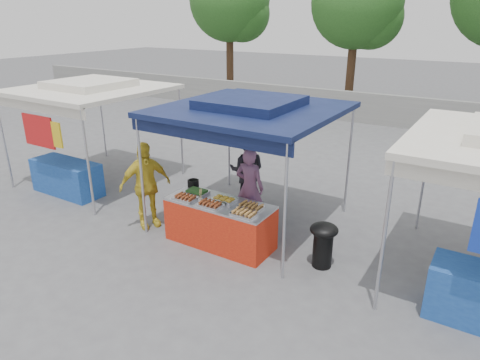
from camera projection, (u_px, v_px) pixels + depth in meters
The scene contains 22 objects.
ground_plane at pixel (223, 241), 8.12m from camera, with size 80.00×80.00×0.00m, color #565658.
back_wall at pixel (381, 110), 16.62m from camera, with size 40.00×0.25×1.20m, color gray.
main_canopy at pixel (250, 109), 8.04m from camera, with size 3.20×3.20×2.57m.
neighbor_stall_left at pixel (80, 123), 10.22m from camera, with size 3.20×3.20×2.57m.
tree_0 at pixel (233, 4), 20.56m from camera, with size 3.87×3.87×6.66m.
tree_1 at pixel (360, 6), 17.44m from camera, with size 3.74×3.72×6.40m.
vendor_table at pixel (220, 223), 7.88m from camera, with size 2.00×0.80×0.85m.
food_tray_fl at pixel (185, 198), 7.83m from camera, with size 0.42×0.30×0.07m.
food_tray_fm at pixel (210, 205), 7.55m from camera, with size 0.42×0.30×0.07m.
food_tray_fr at pixel (244, 214), 7.20m from camera, with size 0.42×0.30×0.07m.
food_tray_bl at pixel (197, 192), 8.09m from camera, with size 0.42×0.30×0.07m.
food_tray_bm at pixel (224, 199), 7.77m from camera, with size 0.42×0.30×0.07m.
food_tray_br at pixel (251, 207), 7.47m from camera, with size 0.42×0.30×0.07m.
cooking_pot at pixel (193, 183), 8.43m from camera, with size 0.22×0.22×0.13m, color black.
skewer_cup at pixel (200, 202), 7.62m from camera, with size 0.08×0.08×0.11m, color #B4B4BB.
wok_burner at pixel (323, 241), 7.15m from camera, with size 0.48×0.48×0.80m.
crate_left at pixel (216, 218), 8.70m from camera, with size 0.51×0.35×0.30m, color #13319C.
crate_right at pixel (248, 226), 8.40m from camera, with size 0.48×0.34×0.29m, color #13319C.
crate_stacked at pixel (248, 213), 8.30m from camera, with size 0.46×0.32×0.28m, color #13319C.
vendor_woman at pixel (250, 188), 8.48m from camera, with size 0.60×0.39×1.63m, color #845478.
helper_man at pixel (247, 171), 9.39m from camera, with size 0.79×0.62×1.63m, color black.
customer_person at pixel (145, 185), 8.42m from camera, with size 1.03×0.43×1.76m, color gold.
Camera 1 is at (4.06, -5.91, 3.99)m, focal length 32.00 mm.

